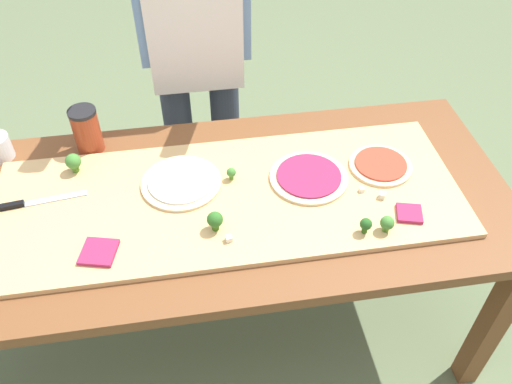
{
  "coord_description": "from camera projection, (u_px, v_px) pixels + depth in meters",
  "views": [
    {
      "loc": [
        -0.06,
        -1.17,
        1.92
      ],
      "look_at": [
        0.11,
        -0.05,
        0.81
      ],
      "focal_mm": 37.16,
      "sensor_mm": 36.0,
      "label": 1
    }
  ],
  "objects": [
    {
      "name": "broccoli_floret_back_mid",
      "position": [
        387.0,
        223.0,
        1.52
      ],
      "size": [
        0.04,
        0.04,
        0.05
      ],
      "color": "#487A23",
      "rests_on": "cutting_board"
    },
    {
      "name": "broccoli_floret_center_right",
      "position": [
        215.0,
        220.0,
        1.52
      ],
      "size": [
        0.05,
        0.05,
        0.06
      ],
      "color": "#366618",
      "rests_on": "cutting_board"
    },
    {
      "name": "cutting_board",
      "position": [
        229.0,
        198.0,
        1.65
      ],
      "size": [
        1.44,
        0.55,
        0.02
      ],
      "primitive_type": "cube",
      "color": "tan",
      "rests_on": "prep_table"
    },
    {
      "name": "broccoli_floret_front_left",
      "position": [
        73.0,
        162.0,
        1.7
      ],
      "size": [
        0.05,
        0.05,
        0.07
      ],
      "color": "#487A23",
      "rests_on": "cutting_board"
    },
    {
      "name": "broccoli_floret_back_left",
      "position": [
        366.0,
        225.0,
        1.52
      ],
      "size": [
        0.04,
        0.04,
        0.05
      ],
      "color": "#2C5915",
      "rests_on": "cutting_board"
    },
    {
      "name": "cheese_crumble_a",
      "position": [
        229.0,
        239.0,
        1.51
      ],
      "size": [
        0.02,
        0.02,
        0.02
      ],
      "primitive_type": "cube",
      "rotation": [
        0.0,
        0.0,
        0.19
      ],
      "color": "silver",
      "rests_on": "cutting_board"
    },
    {
      "name": "ground_plane",
      "position": [
        227.0,
        326.0,
        2.18
      ],
      "size": [
        8.0,
        8.0,
        0.0
      ],
      "primitive_type": "plane",
      "color": "#60704C"
    },
    {
      "name": "pizza_slice_center",
      "position": [
        409.0,
        213.0,
        1.58
      ],
      "size": [
        0.09,
        0.09,
        0.01
      ],
      "primitive_type": "cube",
      "rotation": [
        0.0,
        0.0,
        -0.27
      ],
      "color": "#9E234C",
      "rests_on": "cutting_board"
    },
    {
      "name": "cheese_crumble_c",
      "position": [
        362.0,
        190.0,
        1.65
      ],
      "size": [
        0.02,
        0.02,
        0.01
      ],
      "primitive_type": "cube",
      "rotation": [
        0.0,
        0.0,
        0.05
      ],
      "color": "white",
      "rests_on": "cutting_board"
    },
    {
      "name": "cheese_crumble_b",
      "position": [
        382.0,
        195.0,
        1.63
      ],
      "size": [
        0.03,
        0.03,
        0.02
      ],
      "primitive_type": "cube",
      "rotation": [
        0.0,
        0.0,
        1.03
      ],
      "color": "silver",
      "rests_on": "cutting_board"
    },
    {
      "name": "pizza_whole_beet_magenta",
      "position": [
        309.0,
        177.0,
        1.7
      ],
      "size": [
        0.25,
        0.25,
        0.02
      ],
      "color": "beige",
      "rests_on": "cutting_board"
    },
    {
      "name": "pizza_whole_tomato_red",
      "position": [
        381.0,
        165.0,
        1.74
      ],
      "size": [
        0.21,
        0.21,
        0.02
      ],
      "color": "beige",
      "rests_on": "cutting_board"
    },
    {
      "name": "cook_center",
      "position": [
        194.0,
        28.0,
        1.94
      ],
      "size": [
        0.54,
        0.39,
        1.67
      ],
      "color": "#333847",
      "rests_on": "ground"
    },
    {
      "name": "pizza_whole_white_garlic",
      "position": [
        181.0,
        182.0,
        1.68
      ],
      "size": [
        0.26,
        0.26,
        0.02
      ],
      "color": "beige",
      "rests_on": "cutting_board"
    },
    {
      "name": "chefs_knife",
      "position": [
        23.0,
        204.0,
        1.61
      ],
      "size": [
        0.3,
        0.06,
        0.02
      ],
      "color": "#B7BABF",
      "rests_on": "cutting_board"
    },
    {
      "name": "prep_table",
      "position": [
        219.0,
        218.0,
        1.72
      ],
      "size": [
        1.87,
        0.82,
        0.75
      ],
      "color": "brown",
      "rests_on": "ground"
    },
    {
      "name": "broccoli_floret_center_left",
      "position": [
        231.0,
        173.0,
        1.68
      ],
      "size": [
        0.03,
        0.03,
        0.04
      ],
      "color": "#487A23",
      "rests_on": "cutting_board"
    },
    {
      "name": "sauce_jar",
      "position": [
        87.0,
        130.0,
        1.78
      ],
      "size": [
        0.09,
        0.09,
        0.16
      ],
      "color": "#99381E",
      "rests_on": "prep_table"
    },
    {
      "name": "pizza_slice_near_right",
      "position": [
        99.0,
        252.0,
        1.48
      ],
      "size": [
        0.12,
        0.12,
        0.01
      ],
      "primitive_type": "cube",
      "rotation": [
        0.0,
        0.0,
        -0.25
      ],
      "color": "#9E234C",
      "rests_on": "cutting_board"
    }
  ]
}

